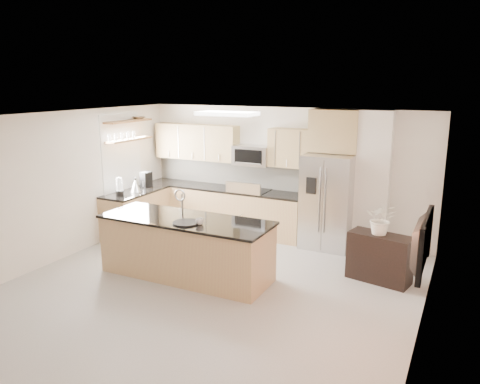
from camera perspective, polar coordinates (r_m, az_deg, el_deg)
The scene contains 26 objects.
floor at distance 7.14m, azimuth -4.71°, elevation -12.36°, with size 6.50×6.50×0.00m, color #A9A5A1.
ceiling at distance 6.46m, azimuth -5.15°, elevation 8.94°, with size 6.00×6.50×0.02m, color white.
wall_back at distance 9.53m, azimuth 5.28°, elevation 2.43°, with size 6.00×0.02×2.60m, color silver.
wall_left at distance 8.59m, azimuth -22.28°, elevation 0.29°, with size 0.02×6.50×2.60m, color silver.
wall_right at distance 5.78m, azimuth 21.56°, elevation -5.65°, with size 0.02×6.50×2.60m, color silver.
back_counter at distance 9.94m, azimuth -2.09°, elevation -1.97°, with size 3.55×0.66×1.44m.
left_counter at distance 9.86m, azimuth -12.56°, elevation -2.48°, with size 0.66×1.50×0.92m.
range at distance 9.65m, azimuth 1.14°, elevation -2.42°, with size 0.76×0.64×1.14m.
upper_cabinets at distance 9.84m, azimuth -2.13°, elevation 5.92°, with size 3.50×0.33×0.75m.
microwave at distance 9.52m, azimuth 1.50°, elevation 4.49°, with size 0.76×0.40×0.40m.
refrigerator at distance 8.94m, azimuth 10.68°, elevation -1.15°, with size 0.92×0.78×1.78m.
partition_column at distance 8.90m, azimuth 15.90°, elevation 1.21°, with size 0.60×0.30×2.60m, color silver.
window at distance 9.80m, azimuth -14.29°, elevation 4.46°, with size 0.04×1.15×1.65m.
shelf_lower at distance 9.76m, azimuth -13.44°, elevation 6.24°, with size 0.30×1.20×0.04m, color brown.
shelf_upper at distance 9.72m, azimuth -13.55°, elevation 8.41°, with size 0.30×1.20×0.04m, color brown.
ceiling_fixture at distance 8.04m, azimuth -1.57°, elevation 9.54°, with size 1.00×0.50×0.06m, color white.
island at distance 7.63m, azimuth -6.55°, elevation -6.70°, with size 2.81×1.02×1.39m.
credenza at distance 7.74m, azimuth 16.65°, elevation -7.69°, with size 0.96×0.40×0.77m, color black.
cup at distance 7.13m, azimuth -4.94°, elevation -3.60°, with size 0.12×0.12×0.10m, color white.
platter at distance 7.22m, azimuth -6.59°, elevation -3.74°, with size 0.41×0.41×0.02m, color black.
blender at distance 9.38m, azimuth -14.48°, elevation 0.48°, with size 0.16×0.16×0.36m.
kettle at distance 9.66m, azimuth -12.63°, elevation 0.78°, with size 0.23×0.23×0.28m.
coffee_maker at distance 10.03m, azimuth -11.39°, elevation 1.45°, with size 0.21×0.24×0.32m.
bowl at distance 10.00m, azimuth -12.23°, elevation 8.93°, with size 0.33×0.33×0.08m, color silver.
flower_vase at distance 7.52m, azimuth 16.93°, elevation -2.23°, with size 0.68×0.59×0.75m, color white.
television at distance 5.58m, azimuth 20.49°, elevation -5.67°, with size 1.08×0.14×0.62m, color black.
Camera 1 is at (3.37, -5.48, 3.08)m, focal length 35.00 mm.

